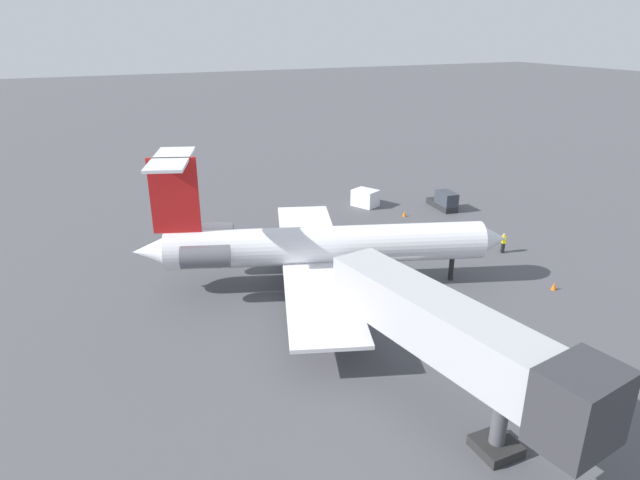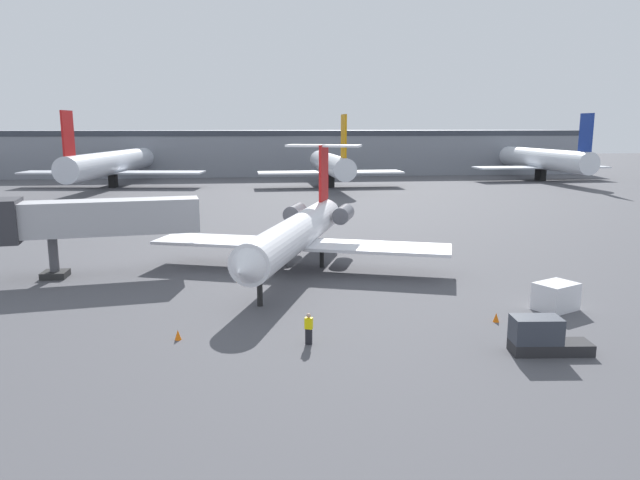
% 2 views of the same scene
% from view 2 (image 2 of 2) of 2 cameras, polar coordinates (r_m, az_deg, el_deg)
% --- Properties ---
extents(ground_plane, '(400.00, 400.00, 0.10)m').
position_cam_2_polar(ground_plane, '(42.27, -4.93, -4.76)').
color(ground_plane, '#4C4C51').
extents(regional_jet, '(23.83, 25.91, 9.62)m').
position_cam_2_polar(regional_jet, '(47.17, -2.02, 0.91)').
color(regional_jet, white).
rests_on(regional_jet, ground_plane).
extents(jet_bridge, '(15.50, 5.17, 6.08)m').
position_cam_2_polar(jet_bridge, '(48.39, -21.82, 1.86)').
color(jet_bridge, '#ADADB2').
rests_on(jet_bridge, ground_plane).
extents(ground_crew_marshaller, '(0.47, 0.40, 1.69)m').
position_cam_2_polar(ground_crew_marshaller, '(31.53, -1.09, -8.47)').
color(ground_crew_marshaller, black).
rests_on(ground_crew_marshaller, ground_plane).
extents(baggage_tug_lead, '(4.12, 1.78, 1.90)m').
position_cam_2_polar(baggage_tug_lead, '(32.33, 20.50, -8.72)').
color(baggage_tug_lead, '#262628').
rests_on(baggage_tug_lead, ground_plane).
extents(cargo_container_uld, '(3.02, 2.74, 1.71)m').
position_cam_2_polar(cargo_container_uld, '(40.07, 21.63, -5.03)').
color(cargo_container_uld, silver).
rests_on(cargo_container_uld, ground_plane).
extents(traffic_cone_near, '(0.36, 0.36, 0.55)m').
position_cam_2_polar(traffic_cone_near, '(36.64, 16.50, -7.11)').
color(traffic_cone_near, orange).
rests_on(traffic_cone_near, ground_plane).
extents(traffic_cone_mid, '(0.36, 0.36, 0.55)m').
position_cam_2_polar(traffic_cone_mid, '(33.22, -13.43, -8.82)').
color(traffic_cone_mid, orange).
rests_on(traffic_cone_mid, ground_plane).
extents(terminal_building, '(160.00, 25.80, 10.38)m').
position_cam_2_polar(terminal_building, '(148.54, -6.45, 8.39)').
color(terminal_building, gray).
rests_on(terminal_building, ground_plane).
extents(parked_airliner_west_mid, '(34.57, 40.78, 13.75)m').
position_cam_2_polar(parked_airliner_west_mid, '(119.12, -19.30, 6.92)').
color(parked_airliner_west_mid, silver).
rests_on(parked_airliner_west_mid, ground_plane).
extents(parked_airliner_centre, '(27.35, 32.51, 13.24)m').
position_cam_2_polar(parked_airliner_centre, '(112.73, 1.02, 7.21)').
color(parked_airliner_centre, silver).
rests_on(parked_airliner_centre, ground_plane).
extents(parked_airliner_east_mid, '(28.93, 34.33, 13.71)m').
position_cam_2_polar(parked_airliner_east_mid, '(135.23, 20.47, 7.23)').
color(parked_airliner_east_mid, silver).
rests_on(parked_airliner_east_mid, ground_plane).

